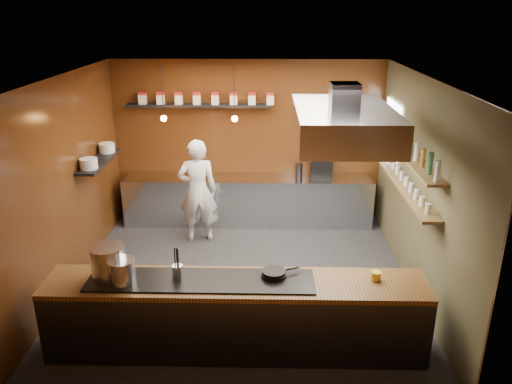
{
  "coord_description": "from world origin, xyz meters",
  "views": [
    {
      "loc": [
        0.35,
        -6.58,
        3.88
      ],
      "look_at": [
        0.19,
        0.4,
        1.27
      ],
      "focal_mm": 35.0,
      "sensor_mm": 36.0,
      "label": 1
    }
  ],
  "objects_px": {
    "stockpot_large": "(108,262)",
    "espresso_machine": "(321,167)",
    "extractor_hood": "(343,123)",
    "stockpot_small": "(122,271)",
    "chef": "(198,191)"
  },
  "relations": [
    {
      "from": "stockpot_large",
      "to": "chef",
      "type": "bearing_deg",
      "value": 78.14
    },
    {
      "from": "stockpot_large",
      "to": "stockpot_small",
      "type": "xyz_separation_m",
      "value": [
        0.18,
        -0.12,
        -0.05
      ]
    },
    {
      "from": "extractor_hood",
      "to": "espresso_machine",
      "type": "distance_m",
      "value": 2.96
    },
    {
      "from": "stockpot_large",
      "to": "espresso_machine",
      "type": "relative_size",
      "value": 1.03
    },
    {
      "from": "espresso_machine",
      "to": "chef",
      "type": "distance_m",
      "value": 2.33
    },
    {
      "from": "extractor_hood",
      "to": "stockpot_large",
      "type": "relative_size",
      "value": 5.01
    },
    {
      "from": "espresso_machine",
      "to": "stockpot_large",
      "type": "bearing_deg",
      "value": -124.71
    },
    {
      "from": "stockpot_large",
      "to": "extractor_hood",
      "type": "bearing_deg",
      "value": 22.8
    },
    {
      "from": "stockpot_large",
      "to": "stockpot_small",
      "type": "distance_m",
      "value": 0.23
    },
    {
      "from": "stockpot_small",
      "to": "espresso_machine",
      "type": "distance_m",
      "value": 4.69
    },
    {
      "from": "espresso_machine",
      "to": "extractor_hood",
      "type": "bearing_deg",
      "value": -89.05
    },
    {
      "from": "stockpot_small",
      "to": "espresso_machine",
      "type": "bearing_deg",
      "value": 55.93
    },
    {
      "from": "stockpot_small",
      "to": "chef",
      "type": "bearing_deg",
      "value": 81.9
    },
    {
      "from": "stockpot_large",
      "to": "stockpot_small",
      "type": "bearing_deg",
      "value": -34.24
    },
    {
      "from": "stockpot_small",
      "to": "extractor_hood",
      "type": "bearing_deg",
      "value": 26.5
    }
  ]
}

